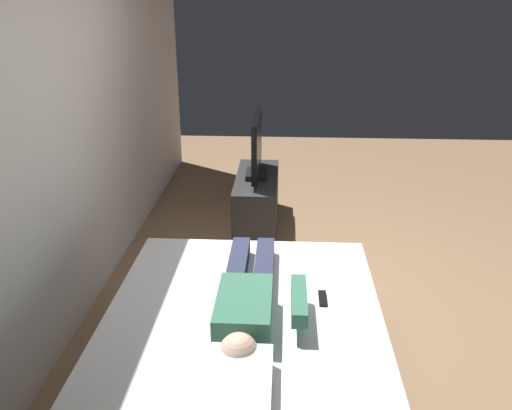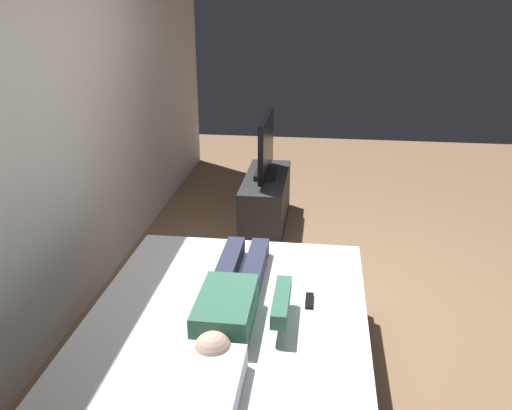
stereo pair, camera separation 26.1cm
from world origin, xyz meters
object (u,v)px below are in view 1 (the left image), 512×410
Objects in this scene: person at (249,300)px; tv_stand at (257,200)px; remote at (323,298)px; bed at (244,358)px; pillow at (231,390)px; tv at (257,148)px.

tv_stand is at bearing 2.12° from person.
remote is at bearing -69.53° from person.
pillow reaches higher than bed.
pillow reaches higher than remote.
tv is (2.43, 0.06, 0.52)m from bed.
pillow is at bearing 152.22° from remote.
bed is at bearing 0.00° from pillow.
tv_stand is at bearing 1.43° from bed.
tv_stand is 1.25× the size of tv.
remote is at bearing -27.78° from pillow.
tv is at bearing 180.00° from tv_stand.
pillow is at bearing 177.58° from person.
pillow is 3.20× the size of remote.
pillow is 0.55× the size of tv.
person is at bearing -44.55° from bed.
tv_stand is (2.43, 0.06, -0.01)m from bed.
tv is at bearing 1.13° from pillow.
tv_stand is at bearing 12.38° from remote.
tv reaches higher than tv_stand.
person is (0.03, -0.03, 0.36)m from bed.
person reaches higher than tv_stand.
pillow is 0.44× the size of tv_stand.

